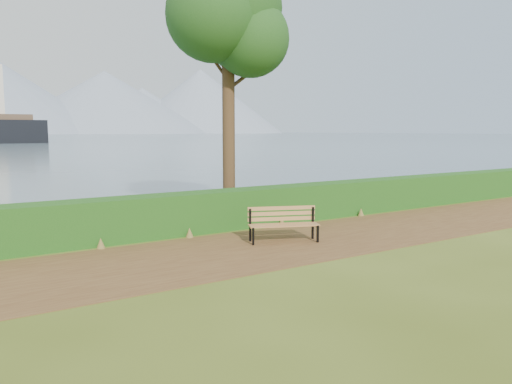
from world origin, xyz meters
TOP-DOWN VIEW (x-y plane):
  - ground at (0.00, 0.00)m, footprint 140.00×140.00m
  - path at (0.00, 0.30)m, footprint 40.00×3.40m
  - hedge at (0.00, 2.60)m, footprint 32.00×0.85m
  - bench at (0.55, 0.53)m, footprint 1.65×1.02m
  - tree at (1.16, 4.13)m, footprint 3.88×3.29m

SIDE VIEW (x-z plane):
  - ground at x=0.00m, z-range 0.00..0.00m
  - path at x=0.00m, z-range 0.00..0.01m
  - bench at x=0.55m, z-range 0.06..0.86m
  - hedge at x=0.00m, z-range 0.00..1.00m
  - tree at x=1.16m, z-range 1.91..9.76m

